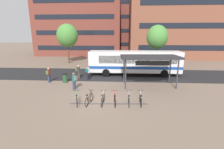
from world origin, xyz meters
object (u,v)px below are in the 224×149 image
Objects in this scene: city_bus at (134,62)px; parked_bicycle_red_3 at (115,100)px; commuter_grey_pack_0 at (74,80)px; parked_bicycle_black_1 at (89,99)px; commuter_olive_pack_1 at (78,71)px; transit_shelter at (150,58)px; parked_bicycle_silver_5 at (141,100)px; street_tree_0 at (157,37)px; parked_bicycle_green_0 at (77,100)px; commuter_teal_pack_3 at (88,72)px; street_tree_1 at (67,36)px; commuter_olive_pack_2 at (49,74)px; trash_bin at (65,78)px; parked_bicycle_silver_4 at (129,100)px; parked_bicycle_silver_2 at (103,100)px.

parked_bicycle_red_3 is (-2.11, -9.89, -1.39)m from city_bus.
parked_bicycle_red_3 is 1.00× the size of commuter_grey_pack_0.
parked_bicycle_black_1 is 1.01× the size of commuter_olive_pack_1.
transit_shelter is 3.63× the size of commuter_olive_pack_1.
parked_bicycle_silver_5 is 0.25× the size of street_tree_0.
commuter_teal_pack_3 is at bearing -12.38° from parked_bicycle_green_0.
parked_bicycle_red_3 and parked_bicycle_silver_5 have the same top height.
commuter_teal_pack_3 is 13.70m from street_tree_1.
commuter_olive_pack_2 is 1.67× the size of trash_bin.
parked_bicycle_silver_4 is at bearing -111.75° from commuter_olive_pack_2.
parked_bicycle_green_0 is at bearing 132.38° from commuter_grey_pack_0.
transit_shelter is (4.33, 5.07, 2.60)m from parked_bicycle_silver_2.
trash_bin is at bearing -28.94° from commuter_grey_pack_0.
parked_bicycle_red_3 and parked_bicycle_silver_4 have the same top height.
parked_bicycle_silver_5 is 10.12m from commuter_olive_pack_1.
parked_bicycle_black_1 is 4.03m from parked_bicycle_silver_5.
street_tree_0 is (7.11, 15.80, 4.55)m from parked_bicycle_silver_2.
parked_bicycle_red_3 is at bearing -43.62° from trash_bin.
parked_bicycle_red_3 is 1.02× the size of commuter_olive_pack_1.
commuter_grey_pack_0 is 1.00× the size of commuter_olive_pack_2.
transit_shelter is at bearing -143.67° from commuter_grey_pack_0.
parked_bicycle_silver_2 is at bearing -127.91° from commuter_teal_pack_3.
commuter_olive_pack_1 is at bearing 29.44° from parked_bicycle_silver_2.
parked_bicycle_black_1 is at bearing -135.80° from commuter_teal_pack_3.
parked_bicycle_green_0 is 6.51m from trash_bin.
city_bus is at bearing -43.86° from parked_bicycle_green_0.
commuter_grey_pack_0 is 1.03× the size of commuter_teal_pack_3.
city_bus is 6.98× the size of parked_bicycle_silver_2.
parked_bicycle_green_0 is 2.97m from parked_bicycle_red_3.
street_tree_1 is at bearing 97.88° from commuter_olive_pack_1.
transit_shelter is at bearing -38.72° from parked_bicycle_silver_2.
city_bus is 7.43m from commuter_olive_pack_1.
street_tree_0 is at bearing -106.19° from commuter_grey_pack_0.
commuter_olive_pack_1 is (-6.99, -2.38, -0.80)m from city_bus.
trash_bin reaches higher than parked_bicycle_red_3.
city_bus reaches higher than commuter_olive_pack_1.
street_tree_0 is at bearing -46.87° from parked_bicycle_green_0.
parked_bicycle_silver_4 is (3.12, 0.07, 0.00)m from parked_bicycle_black_1.
parked_bicycle_silver_4 is 1.00× the size of commuter_grey_pack_0.
parked_bicycle_silver_2 is 2.04m from parked_bicycle_silver_4.
commuter_olive_pack_1 is 1.65× the size of trash_bin.
commuter_olive_pack_1 is (-2.87, 7.51, 0.59)m from parked_bicycle_black_1.
transit_shelter is at bearing -39.34° from parked_bicycle_red_3.
parked_bicycle_black_1 is (0.96, 0.14, 0.00)m from parked_bicycle_green_0.
street_tree_0 is (5.07, 15.71, 4.55)m from parked_bicycle_silver_4.
commuter_grey_pack_0 reaches higher than commuter_teal_pack_3.
parked_bicycle_black_1 is at bearing -117.43° from street_tree_0.
parked_bicycle_green_0 is 0.98× the size of commuter_olive_pack_1.
parked_bicycle_silver_5 is at bearing 176.07° from commuter_grey_pack_0.
city_bus is at bearing 27.77° from trash_bin.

